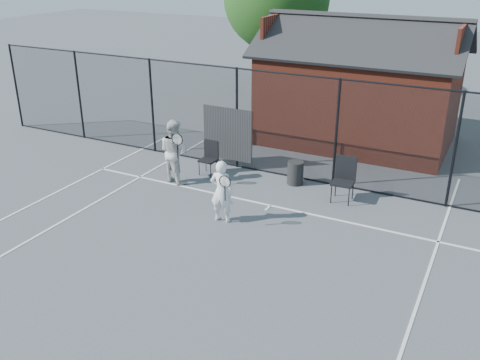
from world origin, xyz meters
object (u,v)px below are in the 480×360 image
at_px(clubhouse, 359,95).
at_px(chair_right, 343,181).
at_px(player_front, 222,191).
at_px(waste_bin, 295,173).
at_px(player_back, 174,151).
at_px(chair_left, 208,159).

relative_size(clubhouse, chair_right, 5.69).
bearing_deg(player_front, chair_right, 46.95).
xyz_separation_m(player_front, chair_right, (2.23, 2.39, -0.21)).
relative_size(clubhouse, player_front, 4.19).
relative_size(player_front, waste_bin, 2.37).
xyz_separation_m(player_back, chair_left, (0.57, 0.86, -0.42)).
height_order(clubhouse, chair_left, clubhouse).
bearing_deg(player_front, waste_bin, 75.72).
bearing_deg(chair_right, chair_left, 176.53).
distance_m(clubhouse, player_front, 7.44).
bearing_deg(chair_left, chair_right, 0.40).
height_order(chair_left, chair_right, chair_right).
bearing_deg(player_back, player_front, -33.17).
bearing_deg(chair_right, player_back, -172.85).
xyz_separation_m(player_front, player_back, (-2.35, 1.53, 0.12)).
bearing_deg(player_front, player_back, 146.83).
height_order(clubhouse, waste_bin, clubhouse).
bearing_deg(clubhouse, player_back, -121.63).
relative_size(chair_right, waste_bin, 1.74).
distance_m(chair_left, chair_right, 4.01).
relative_size(player_back, chair_left, 1.86).
relative_size(player_back, chair_right, 1.57).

